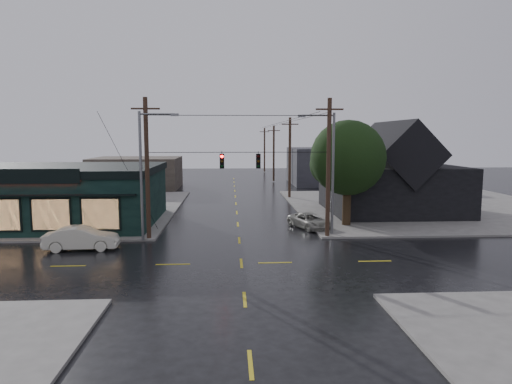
{
  "coord_description": "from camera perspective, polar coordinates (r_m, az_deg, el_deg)",
  "views": [
    {
      "loc": [
        -0.63,
        -26.13,
        7.44
      ],
      "look_at": [
        1.11,
        4.32,
        3.7
      ],
      "focal_mm": 32.0,
      "sensor_mm": 36.0,
      "label": 1
    }
  ],
  "objects": [
    {
      "name": "bg_building_east",
      "position": [
        73.2,
        9.88,
        3.25
      ],
      "size": [
        14.0,
        12.0,
        5.6
      ],
      "primitive_type": "cube",
      "color": "#2C2C32",
      "rests_on": "ground"
    },
    {
      "name": "utility_pole_ne",
      "position": [
        34.22,
        8.88,
        -5.65
      ],
      "size": [
        2.0,
        0.32,
        10.15
      ],
      "primitive_type": null,
      "color": "#352517",
      "rests_on": "ground"
    },
    {
      "name": "bg_building_west",
      "position": [
        67.68,
        -14.67,
        2.32
      ],
      "size": [
        12.0,
        10.0,
        4.4
      ],
      "primitive_type": "cube",
      "color": "#352B27",
      "rests_on": "ground"
    },
    {
      "name": "corner_tree",
      "position": [
        38.0,
        11.4,
        4.18
      ],
      "size": [
        6.16,
        6.16,
        8.62
      ],
      "color": "black",
      "rests_on": "ground"
    },
    {
      "name": "utility_pole_far_a",
      "position": [
        55.11,
        4.19,
        -0.79
      ],
      "size": [
        2.0,
        0.32,
        9.65
      ],
      "primitive_type": null,
      "color": "#352517",
      "rests_on": "ground"
    },
    {
      "name": "suv_silver",
      "position": [
        37.24,
        6.76,
        -3.62
      ],
      "size": [
        3.59,
        4.86,
        1.23
      ],
      "primitive_type": "imported",
      "rotation": [
        0.0,
        0.0,
        0.4
      ],
      "color": "gray",
      "rests_on": "ground"
    },
    {
      "name": "ne_building",
      "position": [
        45.97,
        16.63,
        3.0
      ],
      "size": [
        12.6,
        11.6,
        8.75
      ],
      "color": "black",
      "rests_on": "ground"
    },
    {
      "name": "utility_pole_nw",
      "position": [
        33.98,
        -13.21,
        -5.84
      ],
      "size": [
        2.0,
        0.32,
        10.15
      ],
      "primitive_type": null,
      "color": "#352517",
      "rests_on": "ground"
    },
    {
      "name": "span_signal_assembly",
      "position": [
        32.69,
        -2.0,
        3.93
      ],
      "size": [
        13.0,
        0.48,
        1.23
      ],
      "color": "black",
      "rests_on": "ground"
    },
    {
      "name": "sedan_cream",
      "position": [
        32.19,
        -20.97,
        -5.42
      ],
      "size": [
        4.82,
        1.99,
        1.55
      ],
      "primitive_type": "imported",
      "rotation": [
        0.0,
        0.0,
        1.65
      ],
      "color": "beige",
      "rests_on": "ground"
    },
    {
      "name": "streetlight_ne",
      "position": [
        35.0,
        9.44,
        -5.38
      ],
      "size": [
        5.4,
        0.3,
        9.15
      ],
      "primitive_type": null,
      "color": "slate",
      "rests_on": "ground"
    },
    {
      "name": "pizza_shop",
      "position": [
        41.92,
        -23.29,
        -0.27
      ],
      "size": [
        16.3,
        12.34,
        4.9
      ],
      "color": "black",
      "rests_on": "ground"
    },
    {
      "name": "sidewalk_ne",
      "position": [
        51.07,
        20.6,
        -1.75
      ],
      "size": [
        28.0,
        28.0,
        0.15
      ],
      "primitive_type": "cube",
      "color": "#605D5A",
      "rests_on": "ground"
    },
    {
      "name": "utility_pole_far_b",
      "position": [
        74.85,
        2.21,
        1.28
      ],
      "size": [
        2.0,
        0.32,
        9.15
      ],
      "primitive_type": null,
      "color": "#352517",
      "rests_on": "ground"
    },
    {
      "name": "utility_pole_far_c",
      "position": [
        94.7,
        1.06,
        2.48
      ],
      "size": [
        2.0,
        0.32,
        9.15
      ],
      "primitive_type": null,
      "color": "#352517",
      "rests_on": "ground"
    },
    {
      "name": "ground_plane",
      "position": [
        27.18,
        -1.84,
        -8.9
      ],
      "size": [
        160.0,
        160.0,
        0.0
      ],
      "primitive_type": "plane",
      "color": "black"
    },
    {
      "name": "streetlight_nw",
      "position": [
        33.37,
        -13.92,
        -6.1
      ],
      "size": [
        5.4,
        0.3,
        9.15
      ],
      "primitive_type": null,
      "color": "slate",
      "rests_on": "ground"
    },
    {
      "name": "sidewalk_nw",
      "position": [
        50.58,
        -25.77,
        -2.08
      ],
      "size": [
        28.0,
        28.0,
        0.15
      ],
      "primitive_type": "cube",
      "color": "#605D5A",
      "rests_on": "ground"
    }
  ]
}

